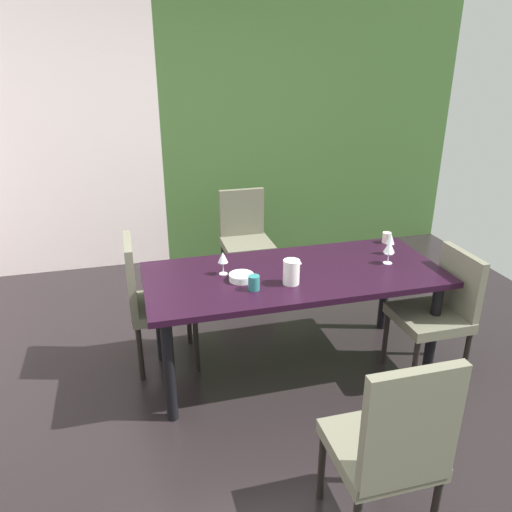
# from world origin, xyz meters

# --- Properties ---
(ground_plane) EXTENTS (5.93, 5.34, 0.02)m
(ground_plane) POSITION_xyz_m (0.00, 0.00, -0.01)
(ground_plane) COLOR black
(back_panel_interior) EXTENTS (2.72, 0.10, 2.66)m
(back_panel_interior) POSITION_xyz_m (-1.60, 2.62, 1.33)
(back_panel_interior) COLOR silver
(back_panel_interior) RESTS_ON ground_plane
(garden_window_panel) EXTENTS (3.20, 0.10, 2.66)m
(garden_window_panel) POSITION_xyz_m (1.36, 2.62, 1.33)
(garden_window_panel) COLOR #3C5F2C
(garden_window_panel) RESTS_ON ground_plane
(dining_table) EXTENTS (1.96, 0.86, 0.74)m
(dining_table) POSITION_xyz_m (0.41, 0.37, 0.66)
(dining_table) COLOR black
(dining_table) RESTS_ON ground_plane
(chair_left_far) EXTENTS (0.45, 0.44, 0.95)m
(chair_left_far) POSITION_xyz_m (-0.53, 0.68, 0.53)
(chair_left_far) COLOR #62614F
(chair_left_far) RESTS_ON ground_plane
(chair_right_near) EXTENTS (0.44, 0.44, 0.89)m
(chair_right_near) POSITION_xyz_m (1.33, 0.06, 0.51)
(chair_right_near) COLOR #62614F
(chair_right_near) RESTS_ON ground_plane
(chair_head_near) EXTENTS (0.44, 0.44, 1.00)m
(chair_head_near) POSITION_xyz_m (0.37, -1.02, 0.54)
(chair_head_near) COLOR #62614F
(chair_head_near) RESTS_ON ground_plane
(chair_head_far) EXTENTS (0.44, 0.45, 0.92)m
(chair_head_far) POSITION_xyz_m (0.40, 1.75, 0.51)
(chair_head_far) COLOR #62614F
(chair_head_far) RESTS_ON ground_plane
(wine_glass_near_window) EXTENTS (0.07, 0.07, 0.16)m
(wine_glass_near_window) POSITION_xyz_m (1.17, 0.50, 0.85)
(wine_glass_near_window) COLOR silver
(wine_glass_near_window) RESTS_ON dining_table
(wine_glass_center) EXTENTS (0.07, 0.07, 0.15)m
(wine_glass_center) POSITION_xyz_m (-0.06, 0.46, 0.86)
(wine_glass_center) COLOR silver
(wine_glass_center) RESTS_ON dining_table
(wine_glass_rear) EXTENTS (0.08, 0.08, 0.16)m
(wine_glass_rear) POSITION_xyz_m (1.07, 0.34, 0.86)
(wine_glass_rear) COLOR silver
(wine_glass_rear) RESTS_ON dining_table
(serving_bowl_west) EXTENTS (0.16, 0.16, 0.04)m
(serving_bowl_west) POSITION_xyz_m (0.04, 0.33, 0.76)
(serving_bowl_west) COLOR white
(serving_bowl_west) RESTS_ON dining_table
(cup_near_shelf) EXTENTS (0.07, 0.07, 0.08)m
(cup_near_shelf) POSITION_xyz_m (1.26, 0.71, 0.78)
(cup_near_shelf) COLOR silver
(cup_near_shelf) RESTS_ON dining_table
(cup_right) EXTENTS (0.07, 0.07, 0.09)m
(cup_right) POSITION_xyz_m (0.08, 0.18, 0.79)
(cup_right) COLOR #286E70
(cup_right) RESTS_ON dining_table
(pitcher_left) EXTENTS (0.12, 0.10, 0.16)m
(pitcher_left) POSITION_xyz_m (0.33, 0.21, 0.82)
(pitcher_left) COLOR silver
(pitcher_left) RESTS_ON dining_table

